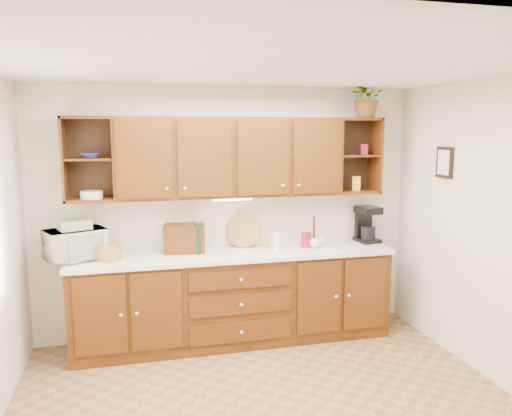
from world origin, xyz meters
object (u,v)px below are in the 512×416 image
bread_box (184,238)px  potted_plant (368,97)px  coffee_maker (367,225)px  microwave (76,244)px

bread_box → potted_plant: potted_plant is taller
bread_box → coffee_maker: coffee_maker is taller
coffee_maker → potted_plant: potted_plant is taller
microwave → coffee_maker: coffee_maker is taller
coffee_maker → potted_plant: size_ratio=0.92×
bread_box → coffee_maker: size_ratio=1.03×
coffee_maker → bread_box: bearing=173.4°
microwave → coffee_maker: size_ratio=1.35×
microwave → bread_box: microwave is taller
microwave → coffee_maker: (3.04, 0.06, 0.04)m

